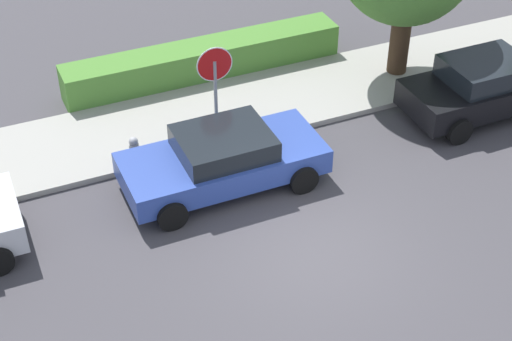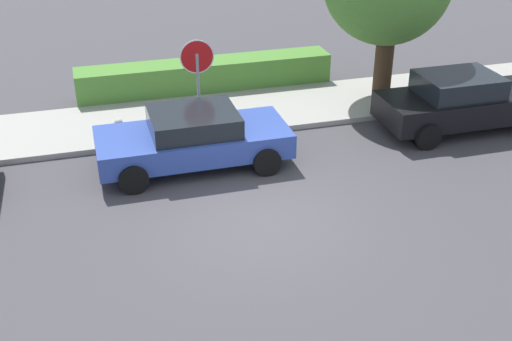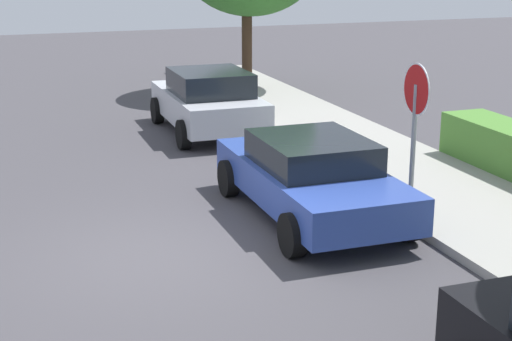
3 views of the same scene
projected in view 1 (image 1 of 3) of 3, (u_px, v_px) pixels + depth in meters
The scene contains 7 objects.
ground_plane at pixel (313, 250), 15.36m from camera, with size 60.00×60.00×0.00m, color #423F44.
sidewalk_curb at pixel (216, 114), 19.13m from camera, with size 32.00×2.78×0.14m, color #9E9B93.
stop_sign at pixel (215, 78), 17.28m from camera, with size 0.83×0.08×2.47m.
parked_car_blue at pixel (223, 159), 16.62m from camera, with size 4.33×2.05×1.31m.
parked_car_black at pixel (491, 85), 18.93m from camera, with size 4.52×1.94×1.47m.
fire_hydrant at pixel (135, 151), 17.41m from camera, with size 0.30×0.22×0.72m.
front_yard_hedge at pixel (204, 61), 20.37m from camera, with size 7.38×0.98×0.96m.
Camera 1 is at (-5.55, -9.90, 10.53)m, focal length 55.00 mm.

